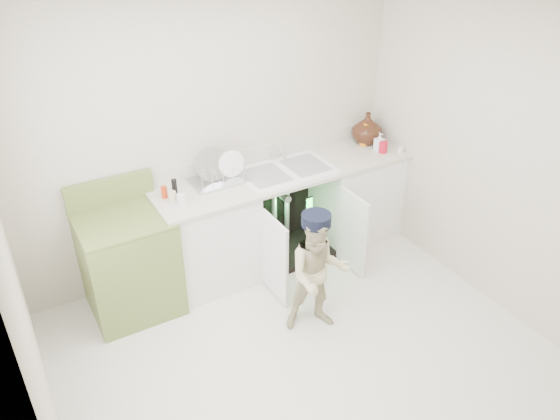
% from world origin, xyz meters
% --- Properties ---
extents(ground, '(3.50, 3.50, 0.00)m').
position_xyz_m(ground, '(0.00, 0.00, 0.00)').
color(ground, beige).
rests_on(ground, ground).
extents(room_shell, '(6.00, 5.50, 1.26)m').
position_xyz_m(room_shell, '(0.00, 0.00, 1.25)').
color(room_shell, beige).
rests_on(room_shell, ground).
extents(counter_run, '(2.44, 1.02, 1.21)m').
position_xyz_m(counter_run, '(0.58, 1.21, 0.47)').
color(counter_run, silver).
rests_on(counter_run, ground).
extents(avocado_stove, '(0.70, 0.65, 1.09)m').
position_xyz_m(avocado_stove, '(-0.94, 1.18, 0.45)').
color(avocado_stove, olive).
rests_on(avocado_stove, ground).
extents(repair_worker, '(0.66, 0.92, 1.04)m').
position_xyz_m(repair_worker, '(0.26, 0.22, 0.52)').
color(repair_worker, beige).
rests_on(repair_worker, ground).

